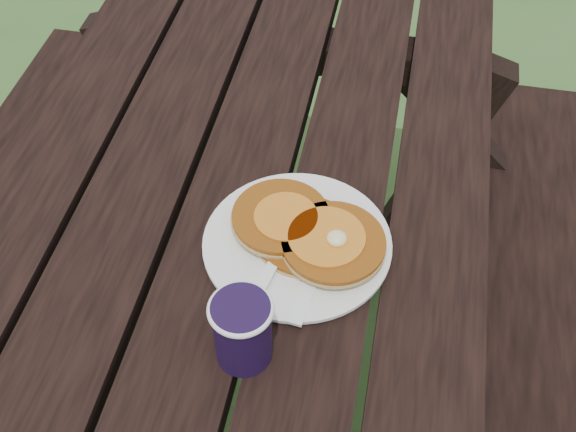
% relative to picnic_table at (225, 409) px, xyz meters
% --- Properties ---
extents(picnic_table, '(1.36, 1.80, 0.75)m').
position_rel_picnic_table_xyz_m(picnic_table, '(0.00, 0.00, 0.00)').
color(picnic_table, black).
rests_on(picnic_table, ground).
extents(plate, '(0.28, 0.28, 0.01)m').
position_rel_picnic_table_xyz_m(plate, '(0.11, 0.08, 0.39)').
color(plate, white).
rests_on(plate, picnic_table).
extents(pancake_stack, '(0.22, 0.17, 0.04)m').
position_rel_picnic_table_xyz_m(pancake_stack, '(0.12, 0.09, 0.41)').
color(pancake_stack, '#8E4910').
rests_on(pancake_stack, plate).
extents(knife, '(0.04, 0.18, 0.00)m').
position_rel_picnic_table_xyz_m(knife, '(0.14, 0.04, 0.39)').
color(knife, white).
rests_on(knife, plate).
extents(fork, '(0.06, 0.16, 0.01)m').
position_rel_picnic_table_xyz_m(fork, '(0.08, 0.02, 0.40)').
color(fork, white).
rests_on(fork, plate).
extents(coffee_cup, '(0.08, 0.08, 0.10)m').
position_rel_picnic_table_xyz_m(coffee_cup, '(0.08, -0.10, 0.44)').
color(coffee_cup, black).
rests_on(coffee_cup, picnic_table).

